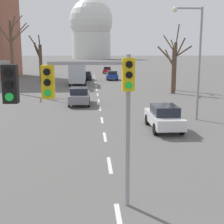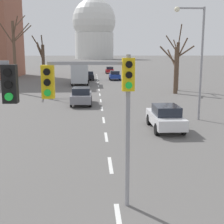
% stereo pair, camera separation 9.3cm
% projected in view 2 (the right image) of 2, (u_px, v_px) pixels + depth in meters
% --- Properties ---
extents(lane_stripe_0, '(0.16, 2.00, 0.01)m').
position_uv_depth(lane_stripe_0, '(119.00, 220.00, 8.99)').
color(lane_stripe_0, silver).
rests_on(lane_stripe_0, ground_plane).
extents(lane_stripe_1, '(0.16, 2.00, 0.01)m').
position_uv_depth(lane_stripe_1, '(110.00, 165.00, 13.40)').
color(lane_stripe_1, silver).
rests_on(lane_stripe_1, ground_plane).
extents(lane_stripe_2, '(0.16, 2.00, 0.01)m').
position_uv_depth(lane_stripe_2, '(106.00, 137.00, 17.81)').
color(lane_stripe_2, silver).
rests_on(lane_stripe_2, ground_plane).
extents(lane_stripe_3, '(0.16, 2.00, 0.01)m').
position_uv_depth(lane_stripe_3, '(104.00, 120.00, 22.22)').
color(lane_stripe_3, silver).
rests_on(lane_stripe_3, ground_plane).
extents(lane_stripe_4, '(0.16, 2.00, 0.01)m').
position_uv_depth(lane_stripe_4, '(102.00, 109.00, 26.63)').
color(lane_stripe_4, silver).
rests_on(lane_stripe_4, ground_plane).
extents(lane_stripe_5, '(0.16, 2.00, 0.01)m').
position_uv_depth(lane_stripe_5, '(101.00, 101.00, 31.04)').
color(lane_stripe_5, silver).
rests_on(lane_stripe_5, ground_plane).
extents(lane_stripe_6, '(0.16, 2.00, 0.01)m').
position_uv_depth(lane_stripe_6, '(100.00, 95.00, 35.45)').
color(lane_stripe_6, silver).
rests_on(lane_stripe_6, ground_plane).
extents(lane_stripe_7, '(0.16, 2.00, 0.01)m').
position_uv_depth(lane_stripe_7, '(99.00, 90.00, 39.86)').
color(lane_stripe_7, silver).
rests_on(lane_stripe_7, ground_plane).
extents(lane_stripe_8, '(0.16, 2.00, 0.01)m').
position_uv_depth(lane_stripe_8, '(99.00, 86.00, 44.27)').
color(lane_stripe_8, silver).
rests_on(lane_stripe_8, ground_plane).
extents(lane_stripe_9, '(0.16, 2.00, 0.01)m').
position_uv_depth(lane_stripe_9, '(98.00, 83.00, 48.68)').
color(lane_stripe_9, silver).
rests_on(lane_stripe_9, ground_plane).
extents(lane_stripe_10, '(0.16, 2.00, 0.01)m').
position_uv_depth(lane_stripe_10, '(98.00, 80.00, 53.09)').
color(lane_stripe_10, silver).
rests_on(lane_stripe_10, ground_plane).
extents(lane_stripe_11, '(0.16, 2.00, 0.01)m').
position_uv_depth(lane_stripe_11, '(97.00, 78.00, 57.50)').
color(lane_stripe_11, silver).
rests_on(lane_stripe_11, ground_plane).
extents(lane_stripe_12, '(0.16, 2.00, 0.01)m').
position_uv_depth(lane_stripe_12, '(97.00, 76.00, 61.91)').
color(lane_stripe_12, silver).
rests_on(lane_stripe_12, ground_plane).
extents(lane_stripe_13, '(0.16, 2.00, 0.01)m').
position_uv_depth(lane_stripe_13, '(97.00, 75.00, 66.32)').
color(lane_stripe_13, silver).
rests_on(lane_stripe_13, ground_plane).
extents(traffic_signal_centre_tall, '(2.69, 0.34, 4.71)m').
position_uv_depth(traffic_signal_centre_tall, '(100.00, 93.00, 9.15)').
color(traffic_signal_centre_tall, gray).
rests_on(traffic_signal_centre_tall, ground_plane).
extents(street_lamp_right, '(2.12, 0.36, 7.75)m').
position_uv_depth(street_lamp_right, '(196.00, 52.00, 21.39)').
color(street_lamp_right, gray).
rests_on(street_lamp_right, ground_plane).
extents(sedan_near_left, '(1.79, 4.28, 1.56)m').
position_uv_depth(sedan_near_left, '(165.00, 117.00, 19.35)').
color(sedan_near_left, silver).
rests_on(sedan_near_left, ground_plane).
extents(sedan_near_right, '(1.91, 4.30, 1.59)m').
position_uv_depth(sedan_near_right, '(81.00, 96.00, 28.59)').
color(sedan_near_right, slate).
rests_on(sedan_near_right, ground_plane).
extents(sedan_mid_centre, '(1.73, 4.43, 1.51)m').
position_uv_depth(sedan_mid_centre, '(89.00, 75.00, 53.66)').
color(sedan_mid_centre, black).
rests_on(sedan_mid_centre, ground_plane).
extents(sedan_far_left, '(1.83, 4.30, 1.51)m').
position_uv_depth(sedan_far_left, '(110.00, 70.00, 70.00)').
color(sedan_far_left, maroon).
rests_on(sedan_far_left, ground_plane).
extents(sedan_far_right, '(1.88, 3.93, 1.59)m').
position_uv_depth(sedan_far_right, '(115.00, 75.00, 53.64)').
color(sedan_far_right, navy).
rests_on(sedan_far_right, ground_plane).
extents(delivery_truck, '(2.44, 7.20, 3.14)m').
position_uv_depth(delivery_truck, '(80.00, 73.00, 46.16)').
color(delivery_truck, '#333842').
rests_on(delivery_truck, ground_plane).
extents(bare_tree_left_near, '(1.91, 3.43, 7.35)m').
position_uv_depth(bare_tree_left_near, '(43.00, 60.00, 49.97)').
color(bare_tree_left_near, brown).
rests_on(bare_tree_left_near, ground_plane).
extents(bare_tree_right_near, '(2.08, 3.14, 7.98)m').
position_uv_depth(bare_tree_right_near, '(177.00, 63.00, 38.66)').
color(bare_tree_right_near, brown).
rests_on(bare_tree_right_near, ground_plane).
extents(bare_tree_left_far, '(3.29, 3.20, 9.08)m').
position_uv_depth(bare_tree_left_far, '(15.00, 53.00, 36.10)').
color(bare_tree_left_far, brown).
rests_on(bare_tree_left_far, ground_plane).
extents(bare_tree_right_far, '(3.78, 2.86, 6.37)m').
position_uv_depth(bare_tree_right_far, '(176.00, 67.00, 35.81)').
color(bare_tree_right_far, brown).
rests_on(bare_tree_right_far, ground_plane).
extents(capitol_dome, '(28.59, 28.59, 40.38)m').
position_uv_depth(capitol_dome, '(94.00, 29.00, 206.97)').
color(capitol_dome, silver).
rests_on(capitol_dome, ground_plane).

